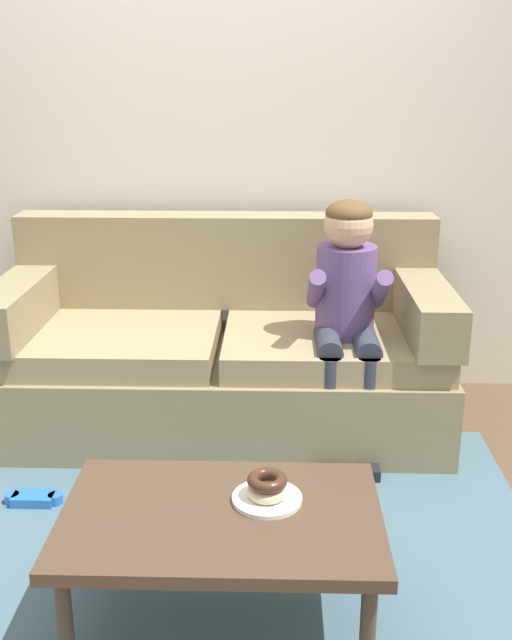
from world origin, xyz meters
TOP-DOWN VIEW (x-y plane):
  - ground at (0.00, 0.00)m, footprint 10.00×10.00m
  - wall_back at (0.00, 1.40)m, footprint 8.00×0.10m
  - area_rug at (0.00, -0.25)m, footprint 2.39×1.98m
  - couch at (-0.01, 0.85)m, footprint 2.03×0.90m
  - coffee_table at (0.09, -0.55)m, footprint 0.93×0.60m
  - person_child at (0.54, 0.64)m, footprint 0.34×0.58m
  - plate at (0.22, -0.48)m, footprint 0.21×0.21m
  - donut at (0.22, -0.48)m, footprint 0.14×0.14m
  - donut_second at (0.22, -0.48)m, footprint 0.17×0.17m
  - toy_controller at (-0.70, 0.08)m, footprint 0.23×0.09m

SIDE VIEW (x-z plane):
  - ground at x=0.00m, z-range 0.00..0.00m
  - area_rug at x=0.00m, z-range 0.00..0.01m
  - toy_controller at x=-0.70m, z-range 0.00..0.05m
  - couch at x=-0.01m, z-range -0.13..0.82m
  - coffee_table at x=0.09m, z-range 0.15..0.55m
  - plate at x=0.22m, z-range 0.39..0.41m
  - donut at x=0.22m, z-range 0.41..0.44m
  - donut_second at x=0.22m, z-range 0.44..0.48m
  - person_child at x=0.54m, z-range 0.12..1.22m
  - wall_back at x=0.00m, z-range 0.00..2.80m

